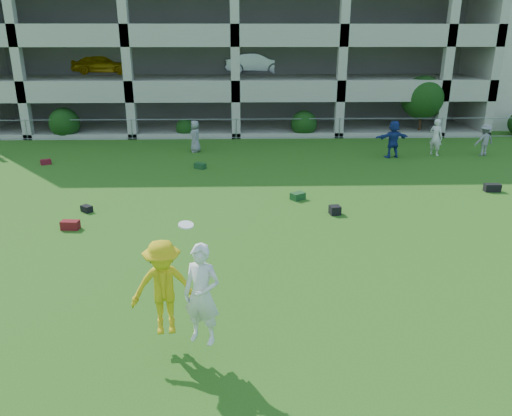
{
  "coord_description": "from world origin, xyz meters",
  "views": [
    {
      "loc": [
        0.33,
        -9.7,
        5.91
      ],
      "look_at": [
        0.69,
        3.0,
        1.4
      ],
      "focal_mm": 35.0,
      "sensor_mm": 36.0,
      "label": 1
    }
  ],
  "objects_px": {
    "bystander_e": "(436,137)",
    "bystander_f": "(484,140)",
    "bystander_d": "(393,139)",
    "crate_d": "(335,210)",
    "frisbee_contest": "(174,289)",
    "bystander_c": "(195,136)",
    "parking_garage": "(236,30)"
  },
  "relations": [
    {
      "from": "bystander_e",
      "to": "bystander_f",
      "type": "xyz_separation_m",
      "value": [
        2.41,
        -0.13,
        -0.13
      ]
    },
    {
      "from": "bystander_d",
      "to": "bystander_e",
      "type": "distance_m",
      "value": 2.31
    },
    {
      "from": "crate_d",
      "to": "frisbee_contest",
      "type": "xyz_separation_m",
      "value": [
        -4.45,
        -7.66,
        1.23
      ]
    },
    {
      "from": "bystander_c",
      "to": "crate_d",
      "type": "relative_size",
      "value": 4.62
    },
    {
      "from": "bystander_e",
      "to": "bystander_c",
      "type": "bearing_deg",
      "value": 43.73
    },
    {
      "from": "crate_d",
      "to": "parking_garage",
      "type": "xyz_separation_m",
      "value": [
        -3.5,
        21.47,
        5.86
      ]
    },
    {
      "from": "bystander_e",
      "to": "frisbee_contest",
      "type": "relative_size",
      "value": 0.78
    },
    {
      "from": "bystander_f",
      "to": "bystander_d",
      "type": "bearing_deg",
      "value": -12.07
    },
    {
      "from": "bystander_f",
      "to": "crate_d",
      "type": "distance_m",
      "value": 12.25
    },
    {
      "from": "crate_d",
      "to": "parking_garage",
      "type": "distance_m",
      "value": 22.53
    },
    {
      "from": "bystander_d",
      "to": "parking_garage",
      "type": "xyz_separation_m",
      "value": [
        -7.78,
        13.41,
        5.1
      ]
    },
    {
      "from": "crate_d",
      "to": "bystander_f",
      "type": "bearing_deg",
      "value": 42.91
    },
    {
      "from": "bystander_c",
      "to": "bystander_f",
      "type": "distance_m",
      "value": 14.58
    },
    {
      "from": "bystander_e",
      "to": "frisbee_contest",
      "type": "distance_m",
      "value": 19.52
    },
    {
      "from": "bystander_c",
      "to": "crate_d",
      "type": "xyz_separation_m",
      "value": [
        5.56,
        -9.58,
        -0.66
      ]
    },
    {
      "from": "bystander_f",
      "to": "frisbee_contest",
      "type": "distance_m",
      "value": 20.88
    },
    {
      "from": "frisbee_contest",
      "to": "parking_garage",
      "type": "xyz_separation_m",
      "value": [
        0.95,
        29.13,
        4.63
      ]
    },
    {
      "from": "crate_d",
      "to": "bystander_e",
      "type": "bearing_deg",
      "value": 52.26
    },
    {
      "from": "frisbee_contest",
      "to": "bystander_e",
      "type": "bearing_deg",
      "value": 55.7
    },
    {
      "from": "bystander_d",
      "to": "frisbee_contest",
      "type": "bearing_deg",
      "value": 50.07
    },
    {
      "from": "bystander_c",
      "to": "crate_d",
      "type": "height_order",
      "value": "bystander_c"
    },
    {
      "from": "bystander_f",
      "to": "frisbee_contest",
      "type": "bearing_deg",
      "value": 34.63
    },
    {
      "from": "bystander_c",
      "to": "bystander_d",
      "type": "xyz_separation_m",
      "value": [
        9.84,
        -1.52,
        0.11
      ]
    },
    {
      "from": "bystander_d",
      "to": "parking_garage",
      "type": "relative_size",
      "value": 0.06
    },
    {
      "from": "bystander_d",
      "to": "crate_d",
      "type": "relative_size",
      "value": 5.25
    },
    {
      "from": "bystander_f",
      "to": "frisbee_contest",
      "type": "relative_size",
      "value": 0.67
    },
    {
      "from": "bystander_c",
      "to": "bystander_f",
      "type": "height_order",
      "value": "bystander_c"
    },
    {
      "from": "bystander_e",
      "to": "bystander_f",
      "type": "height_order",
      "value": "bystander_e"
    },
    {
      "from": "bystander_c",
      "to": "parking_garage",
      "type": "xyz_separation_m",
      "value": [
        2.06,
        11.89,
        5.21
      ]
    },
    {
      "from": "bystander_c",
      "to": "bystander_f",
      "type": "xyz_separation_m",
      "value": [
        14.53,
        -1.25,
        -0.02
      ]
    },
    {
      "from": "bystander_d",
      "to": "crate_d",
      "type": "height_order",
      "value": "bystander_d"
    },
    {
      "from": "bystander_c",
      "to": "bystander_e",
      "type": "bearing_deg",
      "value": 76.34
    }
  ]
}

